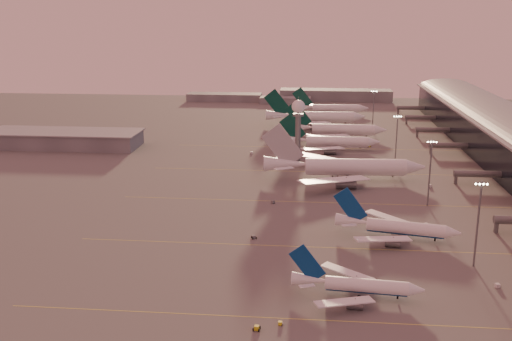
{
  "coord_description": "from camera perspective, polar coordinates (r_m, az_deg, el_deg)",
  "views": [
    {
      "loc": [
        11.71,
        -161.46,
        69.08
      ],
      "look_at": [
        -10.06,
        66.63,
        8.77
      ],
      "focal_mm": 42.0,
      "sensor_mm": 36.0,
      "label": 1
    }
  ],
  "objects": [
    {
      "name": "taxiway_markings",
      "position": [
        228.9,
        9.79,
        -3.04
      ],
      "size": [
        180.0,
        185.25,
        0.02
      ],
      "color": "#DED64E",
      "rests_on": "ground"
    },
    {
      "name": "gsv_catering_b",
      "position": [
        254.67,
        16.31,
        -1.06
      ],
      "size": [
        6.13,
        4.08,
        4.63
      ],
      "color": "silver",
      "rests_on": "ground"
    },
    {
      "name": "gsv_catering_a",
      "position": [
        169.61,
        22.13,
        -9.62
      ],
      "size": [
        5.91,
        3.9,
        4.46
      ],
      "color": "silver",
      "rests_on": "ground"
    },
    {
      "name": "gsv_tug_far",
      "position": [
        261.75,
        7.52,
        -0.56
      ],
      "size": [
        4.32,
        4.41,
        1.1
      ],
      "color": "silver",
      "rests_on": "ground"
    },
    {
      "name": "mast_c",
      "position": [
        279.68,
        13.23,
        2.94
      ],
      "size": [
        3.6,
        0.56,
        25.0
      ],
      "color": "slate",
      "rests_on": "ground"
    },
    {
      "name": "gsv_truck_d",
      "position": [
        303.79,
        -0.44,
        1.83
      ],
      "size": [
        4.23,
        6.11,
        2.33
      ],
      "color": "silver",
      "rests_on": "ground"
    },
    {
      "name": "narrowbody_near",
      "position": [
        154.6,
        9.57,
        -10.91
      ],
      "size": [
        33.85,
        26.92,
        13.23
      ],
      "color": "white",
      "rests_on": "ground"
    },
    {
      "name": "gsv_truck_c",
      "position": [
        224.71,
        1.7,
        -2.86
      ],
      "size": [
        5.13,
        5.5,
        2.24
      ],
      "color": "slate",
      "rests_on": "ground"
    },
    {
      "name": "widebody_white",
      "position": [
        257.82,
        8.44,
        0.02
      ],
      "size": [
        69.59,
        55.64,
        24.46
      ],
      "color": "white",
      "rests_on": "ground"
    },
    {
      "name": "greentail_c",
      "position": [
        382.7,
        5.7,
        4.9
      ],
      "size": [
        64.23,
        51.71,
        23.32
      ],
      "color": "white",
      "rests_on": "ground"
    },
    {
      "name": "gsv_tug_hangar",
      "position": [
        324.82,
        10.73,
        2.31
      ],
      "size": [
        4.39,
        3.19,
        1.13
      ],
      "color": "yellow",
      "rests_on": "ground"
    },
    {
      "name": "mast_a",
      "position": [
        176.85,
        20.39,
        -4.45
      ],
      "size": [
        3.6,
        0.56,
        25.0
      ],
      "color": "slate",
      "rests_on": "ground"
    },
    {
      "name": "gsv_truck_a",
      "position": [
        140.95,
        2.49,
        -14.17
      ],
      "size": [
        4.72,
        1.89,
        1.89
      ],
      "color": "yellow",
      "rests_on": "ground"
    },
    {
      "name": "ground",
      "position": [
        176.01,
        1.21,
        -8.36
      ],
      "size": [
        700.0,
        700.0,
        0.0
      ],
      "primitive_type": "plane",
      "color": "#5A5757",
      "rests_on": "ground"
    },
    {
      "name": "mast_b",
      "position": [
        227.58,
        16.24,
        0.07
      ],
      "size": [
        3.6,
        0.56,
        25.0
      ],
      "color": "slate",
      "rests_on": "ground"
    },
    {
      "name": "mast_d",
      "position": [
        367.47,
        11.11,
        5.81
      ],
      "size": [
        3.6,
        0.56,
        25.0
      ],
      "color": "slate",
      "rests_on": "ground"
    },
    {
      "name": "distant_horizon",
      "position": [
        491.04,
        4.38,
        7.07
      ],
      "size": [
        165.0,
        37.5,
        9.0
      ],
      "color": "slate",
      "rests_on": "ground"
    },
    {
      "name": "gsv_tug_near",
      "position": [
        139.09,
        0.06,
        -14.78
      ],
      "size": [
        2.59,
        3.8,
        1.01
      ],
      "color": "yellow",
      "rests_on": "ground"
    },
    {
      "name": "gsv_truck_b",
      "position": [
        208.83,
        16.02,
        -4.81
      ],
      "size": [
        6.38,
        4.44,
        2.43
      ],
      "color": "silver",
      "rests_on": "ground"
    },
    {
      "name": "greentail_d",
      "position": [
        424.65,
        7.16,
        5.74
      ],
      "size": [
        53.51,
        43.11,
        19.43
      ],
      "color": "white",
      "rests_on": "ground"
    },
    {
      "name": "hangar",
      "position": [
        335.29,
        -17.82,
        2.9
      ],
      "size": [
        82.0,
        27.0,
        8.5
      ],
      "color": "slate",
      "rests_on": "ground"
    },
    {
      "name": "narrowbody_mid",
      "position": [
        194.67,
        13.23,
        -5.46
      ],
      "size": [
        39.36,
        31.09,
        15.56
      ],
      "color": "white",
      "rests_on": "ground"
    },
    {
      "name": "greentail_a",
      "position": [
        313.9,
        7.1,
        2.55
      ],
      "size": [
        52.26,
        42.2,
        18.98
      ],
      "color": "white",
      "rests_on": "ground"
    },
    {
      "name": "greentail_b",
      "position": [
        345.38,
        7.66,
        3.7
      ],
      "size": [
        57.84,
        46.7,
        21.01
      ],
      "color": "white",
      "rests_on": "ground"
    },
    {
      "name": "radar_tower",
      "position": [
        285.63,
        4.04,
        5.01
      ],
      "size": [
        6.4,
        6.4,
        31.1
      ],
      "color": "slate",
      "rests_on": "ground"
    },
    {
      "name": "gsv_tug_mid",
      "position": [
        190.37,
        -0.21,
        -6.36
      ],
      "size": [
        3.37,
        4.01,
        0.99
      ],
      "color": "slate",
      "rests_on": "ground"
    }
  ]
}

